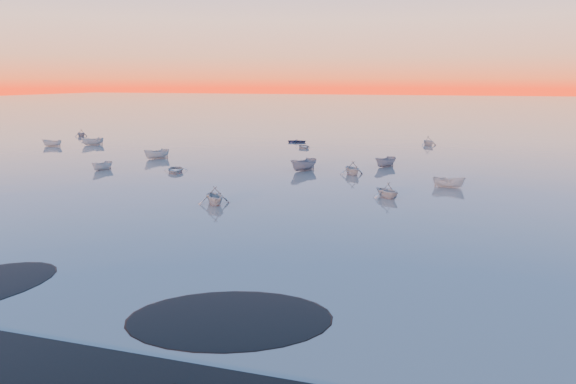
% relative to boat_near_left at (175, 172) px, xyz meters
% --- Properties ---
extents(ground, '(600.00, 600.00, 0.00)m').
position_rel_boat_near_left_xyz_m(ground, '(20.34, 60.11, 0.00)').
color(ground, '#6E655C').
rests_on(ground, ground).
extents(mud_lobes, '(140.00, 6.00, 0.07)m').
position_rel_boat_near_left_xyz_m(mud_lobes, '(20.34, -40.89, 0.01)').
color(mud_lobes, black).
rests_on(mud_lobes, ground).
extents(moored_fleet, '(124.00, 58.00, 1.20)m').
position_rel_boat_near_left_xyz_m(moored_fleet, '(20.34, 13.11, 0.00)').
color(moored_fleet, '#BBBBB6').
rests_on(moored_fleet, ground).
extents(boat_near_left, '(4.43, 3.37, 1.02)m').
position_rel_boat_near_left_xyz_m(boat_near_left, '(0.00, 0.00, 0.00)').
color(boat_near_left, '#BBBBB6').
rests_on(boat_near_left, ground).
extents(boat_near_center, '(1.52, 3.47, 1.19)m').
position_rel_boat_near_left_xyz_m(boat_near_center, '(33.10, 0.15, 0.00)').
color(boat_near_center, '#BBBBB6').
rests_on(boat_near_center, ground).
extents(boat_near_right, '(3.99, 3.51, 1.30)m').
position_rel_boat_near_left_xyz_m(boat_near_right, '(21.51, 5.13, 0.00)').
color(boat_near_right, '#BBBBB6').
rests_on(boat_near_right, ground).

